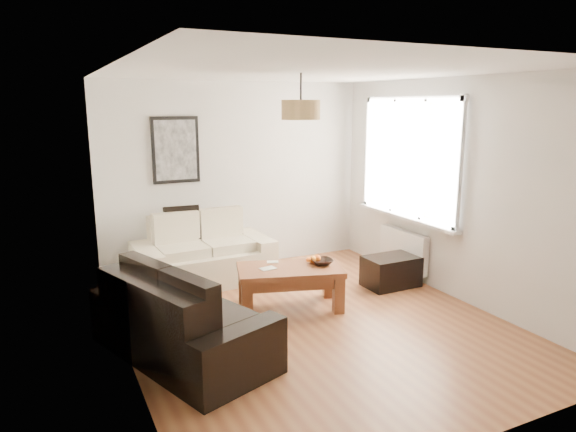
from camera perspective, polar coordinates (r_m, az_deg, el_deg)
name	(u,v)px	position (r m, az deg, el deg)	size (l,w,h in m)	color
floor	(313,322)	(5.64, 2.73, -11.68)	(4.50, 4.50, 0.00)	brown
ceiling	(315,71)	(5.16, 3.03, 15.74)	(3.80, 4.50, 0.00)	white
wall_back	(236,176)	(7.27, -5.73, 4.41)	(3.80, 0.04, 2.60)	silver
wall_front	(485,263)	(3.50, 20.96, -4.90)	(3.80, 0.04, 2.60)	silver
wall_left	(120,221)	(4.65, -18.09, -0.58)	(0.04, 4.50, 2.60)	silver
wall_right	(455,190)	(6.37, 18.04, 2.76)	(0.04, 4.50, 2.60)	silver
window_bay	(410,158)	(6.90, 13.36, 6.23)	(0.14, 1.90, 1.60)	white
radiator	(403,249)	(7.10, 12.62, -3.61)	(0.10, 0.90, 0.52)	white
poster	(176,150)	(6.95, -12.34, 7.15)	(0.62, 0.04, 0.87)	black
pendant_shade	(301,110)	(5.42, 1.42, 11.67)	(0.40, 0.40, 0.20)	tan
loveseat_cream	(203,250)	(6.81, -9.35, -3.73)	(1.73, 0.94, 0.86)	beige
sofa_leather	(182,315)	(4.90, -11.66, -10.65)	(1.84, 0.90, 0.80)	black
coffee_table	(290,287)	(5.94, 0.21, -7.89)	(1.17, 0.64, 0.48)	brown
ottoman	(391,271)	(6.75, 11.33, -6.02)	(0.68, 0.44, 0.39)	black
cushion_left	(182,223)	(6.87, -11.64, -0.79)	(0.45, 0.14, 0.45)	black
cushion_right	(227,221)	(7.05, -6.76, -0.56)	(0.39, 0.12, 0.39)	black
fruit_bowl	(322,262)	(5.97, 3.81, -5.07)	(0.24, 0.24, 0.06)	black
orange_a	(313,259)	(6.02, 2.74, -4.81)	(0.08, 0.08, 0.08)	orange
orange_b	(317,258)	(6.06, 3.22, -4.70)	(0.09, 0.09, 0.09)	orange
orange_c	(309,260)	(6.00, 2.30, -4.86)	(0.06, 0.06, 0.06)	orange
papers	(268,268)	(5.82, -2.25, -5.82)	(0.18, 0.12, 0.01)	silver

